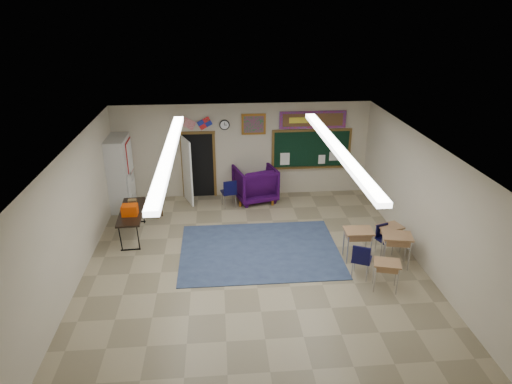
{
  "coord_description": "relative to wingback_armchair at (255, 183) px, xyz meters",
  "views": [
    {
      "loc": [
        -0.76,
        -9.26,
        5.91
      ],
      "look_at": [
        0.17,
        1.5,
        1.33
      ],
      "focal_mm": 32.0,
      "sensor_mm": 36.0,
      "label": 1
    }
  ],
  "objects": [
    {
      "name": "floor",
      "position": [
        -0.36,
        -4.02,
        -0.56
      ],
      "size": [
        9.0,
        9.0,
        0.0
      ],
      "primitive_type": "plane",
      "color": "gray",
      "rests_on": "ground"
    },
    {
      "name": "student_chair_reading",
      "position": [
        -0.85,
        -0.44,
        -0.1
      ],
      "size": [
        0.54,
        0.54,
        0.9
      ],
      "primitive_type": null,
      "rotation": [
        0.0,
        0.0,
        3.37
      ],
      "color": "black",
      "rests_on": "floor"
    },
    {
      "name": "storage_cabinet",
      "position": [
        -4.07,
        -0.17,
        0.54
      ],
      "size": [
        0.59,
        1.25,
        2.2
      ],
      "color": "beige",
      "rests_on": "floor"
    },
    {
      "name": "wooden_stool",
      "position": [
        -2.97,
        -1.0,
        -0.23
      ],
      "size": [
        0.36,
        0.36,
        0.63
      ],
      "color": "#553919",
      "rests_on": "floor"
    },
    {
      "name": "wingback_armchair",
      "position": [
        0.0,
        0.0,
        0.0
      ],
      "size": [
        1.46,
        1.49,
        1.11
      ],
      "primitive_type": "imported",
      "rotation": [
        0.0,
        0.0,
        3.4
      ],
      "color": "#230431",
      "rests_on": "floor"
    },
    {
      "name": "student_chair_desk_b",
      "position": [
        2.94,
        -3.63,
        -0.17
      ],
      "size": [
        0.49,
        0.49,
        0.76
      ],
      "primitive_type": null,
      "rotation": [
        0.0,
        0.0,
        0.35
      ],
      "color": "black",
      "rests_on": "floor"
    },
    {
      "name": "area_rug",
      "position": [
        -0.16,
        -3.22,
        -0.55
      ],
      "size": [
        4.0,
        3.0,
        0.02
      ],
      "primitive_type": "cube",
      "color": "#374969",
      "rests_on": "floor"
    },
    {
      "name": "student_chair_desk_a",
      "position": [
        2.05,
        -4.58,
        -0.12
      ],
      "size": [
        0.59,
        0.59,
        0.88
      ],
      "primitive_type": null,
      "rotation": [
        0.0,
        0.0,
        2.69
      ],
      "color": "black",
      "rests_on": "floor"
    },
    {
      "name": "student_desk_back_left",
      "position": [
        2.43,
        -5.11,
        -0.17
      ],
      "size": [
        0.66,
        0.56,
        0.68
      ],
      "rotation": [
        0.0,
        0.0,
        -0.27
      ],
      "color": "#9B7248",
      "rests_on": "floor"
    },
    {
      "name": "chalkboard",
      "position": [
        1.84,
        0.44,
        0.91
      ],
      "size": [
        2.55,
        0.14,
        1.3
      ],
      "color": "brown",
      "rests_on": "back_wall"
    },
    {
      "name": "ceiling",
      "position": [
        -0.36,
        -4.02,
        2.44
      ],
      "size": [
        8.0,
        9.0,
        0.04
      ],
      "primitive_type": "cube",
      "color": "silver",
      "rests_on": "back_wall"
    },
    {
      "name": "front_wall",
      "position": [
        -0.36,
        -8.52,
        0.94
      ],
      "size": [
        8.0,
        0.04,
        3.0
      ],
      "primitive_type": "cube",
      "color": "beige",
      "rests_on": "floor"
    },
    {
      "name": "wall_flags",
      "position": [
        -1.76,
        0.42,
        1.92
      ],
      "size": [
        1.16,
        0.06,
        0.7
      ],
      "primitive_type": null,
      "color": "red",
      "rests_on": "back_wall"
    },
    {
      "name": "framed_art_print",
      "position": [
        -0.01,
        0.44,
        1.79
      ],
      "size": [
        0.75,
        0.05,
        0.65
      ],
      "color": "#945B1C",
      "rests_on": "back_wall"
    },
    {
      "name": "left_wall",
      "position": [
        -4.36,
        -4.02,
        0.94
      ],
      "size": [
        0.04,
        9.0,
        3.0
      ],
      "primitive_type": "cube",
      "color": "beige",
      "rests_on": "floor"
    },
    {
      "name": "bulletin_board",
      "position": [
        1.84,
        0.44,
        1.89
      ],
      "size": [
        2.1,
        0.05,
        0.55
      ],
      "color": "red",
      "rests_on": "back_wall"
    },
    {
      "name": "doorway",
      "position": [
        -1.86,
        0.33,
        0.5
      ],
      "size": [
        1.1,
        0.89,
        2.16
      ],
      "color": "black",
      "rests_on": "back_wall"
    },
    {
      "name": "wall_clock",
      "position": [
        -0.91,
        0.44,
        1.79
      ],
      "size": [
        0.32,
        0.05,
        0.32
      ],
      "color": "black",
      "rests_on": "back_wall"
    },
    {
      "name": "folding_table",
      "position": [
        -3.48,
        -2.13,
        -0.15
      ],
      "size": [
        0.69,
        1.82,
        1.02
      ],
      "rotation": [
        0.0,
        0.0,
        0.06
      ],
      "color": "black",
      "rests_on": "floor"
    },
    {
      "name": "student_desk_back_right",
      "position": [
        3.0,
        -4.17,
        -0.1
      ],
      "size": [
        0.77,
        0.64,
        0.82
      ],
      "rotation": [
        0.0,
        0.0,
        -0.2
      ],
      "color": "#9B7248",
      "rests_on": "floor"
    },
    {
      "name": "student_desk_front_left",
      "position": [
        2.17,
        -3.83,
        -0.1
      ],
      "size": [
        0.69,
        0.52,
        0.81
      ],
      "rotation": [
        0.0,
        0.0,
        -0.03
      ],
      "color": "#9B7248",
      "rests_on": "floor"
    },
    {
      "name": "right_wall",
      "position": [
        3.64,
        -4.02,
        0.94
      ],
      "size": [
        0.04,
        9.0,
        3.0
      ],
      "primitive_type": "cube",
      "color": "beige",
      "rests_on": "floor"
    },
    {
      "name": "fluorescent_strips",
      "position": [
        -0.36,
        -4.02,
        2.38
      ],
      "size": [
        3.86,
        6.0,
        0.1
      ],
      "primitive_type": null,
      "color": "white",
      "rests_on": "ceiling"
    },
    {
      "name": "student_desk_front_right",
      "position": [
        3.09,
        -3.5,
        -0.16
      ],
      "size": [
        0.7,
        0.6,
        0.71
      ],
      "rotation": [
        0.0,
        0.0,
        0.31
      ],
      "color": "#9B7248",
      "rests_on": "floor"
    },
    {
      "name": "back_wall",
      "position": [
        -0.36,
        0.48,
        0.94
      ],
      "size": [
        8.0,
        0.04,
        3.0
      ],
      "primitive_type": "cube",
      "color": "beige",
      "rests_on": "floor"
    }
  ]
}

